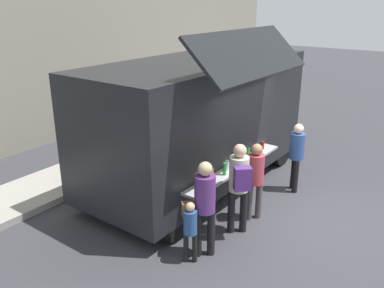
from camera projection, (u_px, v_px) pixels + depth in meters
ground_plane at (297, 213)px, 8.41m from camera, size 60.00×60.00×0.00m
food_truck_main at (199, 119)px, 9.27m from camera, size 5.91×3.29×3.65m
trash_bin at (215, 110)px, 14.26m from camera, size 0.60×0.60×0.97m
customer_front_ordering at (255, 175)px, 7.90m from camera, size 0.49×0.42×1.59m
customer_mid_with_backpack at (239, 181)px, 7.36m from camera, size 0.55×0.54×1.76m
customer_rear_waiting at (204, 202)px, 6.71m from camera, size 0.49×0.50×1.73m
customer_extra_browsing at (297, 151)px, 9.11m from camera, size 0.33×0.33×1.60m
child_near_queue at (190, 227)px, 6.65m from camera, size 0.23×0.23×1.11m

